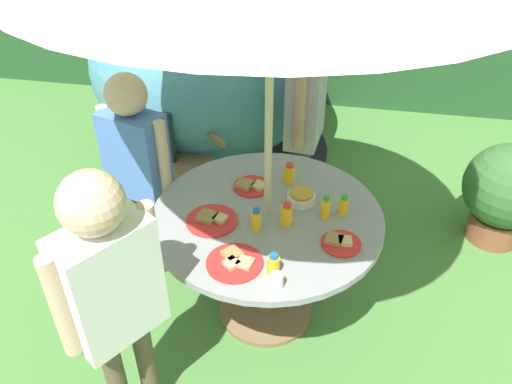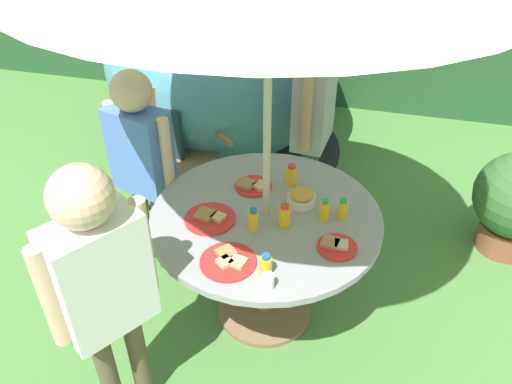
% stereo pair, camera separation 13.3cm
% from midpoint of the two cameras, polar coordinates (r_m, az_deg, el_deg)
% --- Properties ---
extents(ground_plane, '(10.00, 10.00, 0.02)m').
position_cam_midpoint_polar(ground_plane, '(3.04, -0.19, -13.26)').
color(ground_plane, '#477A38').
extents(garden_table, '(1.16, 1.16, 0.72)m').
position_cam_midpoint_polar(garden_table, '(2.63, -0.22, -5.09)').
color(garden_table, brown).
rests_on(garden_table, ground_plane).
extents(wooden_chair, '(0.70, 0.70, 0.93)m').
position_cam_midpoint_polar(wooden_chair, '(3.47, -10.91, 4.55)').
color(wooden_chair, brown).
rests_on(wooden_chair, ground_plane).
extents(dome_tent, '(2.42, 2.42, 1.61)m').
position_cam_midpoint_polar(dome_tent, '(4.14, -6.04, 14.65)').
color(dome_tent, teal).
rests_on(dome_tent, ground_plane).
extents(potted_plant, '(0.55, 0.55, 0.70)m').
position_cam_midpoint_polar(potted_plant, '(3.59, 25.42, 0.08)').
color(potted_plant, brown).
rests_on(potted_plant, ground_plane).
extents(child_in_grey_shirt, '(0.24, 0.47, 1.39)m').
position_cam_midpoint_polar(child_in_grey_shirt, '(3.21, 4.47, 9.96)').
color(child_in_grey_shirt, '#3F3F47').
rests_on(child_in_grey_shirt, ground_plane).
extents(child_in_blue_shirt, '(0.43, 0.28, 1.30)m').
position_cam_midpoint_polar(child_in_blue_shirt, '(2.86, -14.70, 4.04)').
color(child_in_blue_shirt, brown).
rests_on(child_in_blue_shirt, ground_plane).
extents(child_in_white_shirt, '(0.36, 0.41, 1.38)m').
position_cam_midpoint_polar(child_in_white_shirt, '(2.05, -17.91, -9.80)').
color(child_in_white_shirt, brown).
rests_on(child_in_white_shirt, ground_plane).
extents(snack_bowl, '(0.15, 0.15, 0.07)m').
position_cam_midpoint_polar(snack_bowl, '(2.59, 3.69, -0.49)').
color(snack_bowl, white).
rests_on(snack_bowl, garden_table).
extents(plate_mid_right, '(0.20, 0.20, 0.03)m').
position_cam_midpoint_polar(plate_mid_right, '(2.70, -1.94, 0.68)').
color(plate_mid_right, red).
rests_on(plate_mid_right, garden_table).
extents(plate_front_edge, '(0.25, 0.25, 0.03)m').
position_cam_midpoint_polar(plate_front_edge, '(2.26, -4.09, -7.88)').
color(plate_front_edge, red).
rests_on(plate_front_edge, garden_table).
extents(plate_far_right, '(0.25, 0.25, 0.03)m').
position_cam_midpoint_polar(plate_far_right, '(2.49, -6.54, -3.15)').
color(plate_far_right, red).
rests_on(plate_far_right, garden_table).
extents(plate_center_front, '(0.19, 0.19, 0.03)m').
position_cam_midpoint_polar(plate_center_front, '(2.37, 7.90, -5.67)').
color(plate_center_front, red).
rests_on(plate_center_front, garden_table).
extents(juice_bottle_near_left, '(0.05, 0.05, 0.12)m').
position_cam_midpoint_polar(juice_bottle_near_left, '(2.49, 6.35, -1.78)').
color(juice_bottle_near_left, yellow).
rests_on(juice_bottle_near_left, garden_table).
extents(juice_bottle_near_right, '(0.06, 0.06, 0.12)m').
position_cam_midpoint_polar(juice_bottle_near_right, '(2.44, 1.93, -2.56)').
color(juice_bottle_near_right, yellow).
rests_on(juice_bottle_near_right, garden_table).
extents(juice_bottle_far_left, '(0.05, 0.05, 0.11)m').
position_cam_midpoint_polar(juice_bottle_far_left, '(2.53, 8.35, -1.53)').
color(juice_bottle_far_left, yellow).
rests_on(juice_bottle_far_left, garden_table).
extents(juice_bottle_center_back, '(0.06, 0.06, 0.12)m').
position_cam_midpoint_polar(juice_bottle_center_back, '(2.72, 2.37, 2.03)').
color(juice_bottle_center_back, yellow).
rests_on(juice_bottle_center_back, garden_table).
extents(juice_bottle_mid_left, '(0.05, 0.05, 0.12)m').
position_cam_midpoint_polar(juice_bottle_mid_left, '(2.40, -1.56, -3.21)').
color(juice_bottle_mid_left, yellow).
rests_on(juice_bottle_mid_left, garden_table).
extents(juice_bottle_back_edge, '(0.05, 0.05, 0.11)m').
position_cam_midpoint_polar(juice_bottle_back_edge, '(2.19, 0.24, -8.20)').
color(juice_bottle_back_edge, yellow).
rests_on(juice_bottle_back_edge, garden_table).
extents(cup_near, '(0.06, 0.06, 0.07)m').
position_cam_midpoint_polar(cup_near, '(2.14, 0.55, -10.01)').
color(cup_near, white).
rests_on(cup_near, garden_table).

